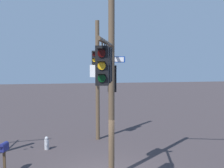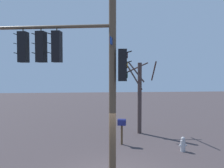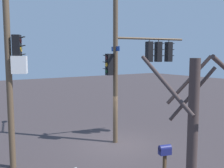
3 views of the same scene
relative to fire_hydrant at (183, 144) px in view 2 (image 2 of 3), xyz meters
The scene contains 4 objects.
main_signal_pole_assembly 7.15m from the fire_hydrant, 32.56° to the left, with size 4.70×3.85×8.67m.
fire_hydrant is the anchor object (origin of this frame).
mailbox 3.30m from the fire_hydrant, 27.04° to the right, with size 0.49×0.36×1.41m.
bare_tree_behind_pole 4.61m from the fire_hydrant, 70.14° to the right, with size 2.07×2.07×4.64m.
Camera 2 is at (1.00, 8.68, 3.89)m, focal length 38.78 mm.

